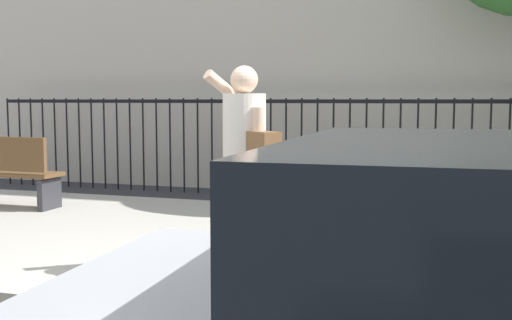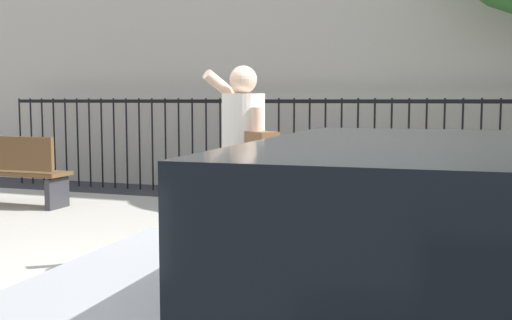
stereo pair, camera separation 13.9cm
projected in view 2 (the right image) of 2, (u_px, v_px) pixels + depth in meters
sidewalk at (254, 248)px, 6.32m from camera, size 28.00×4.40×0.15m
iron_fence at (333, 135)px, 9.70m from camera, size 12.03×0.04×1.60m
pedestrian_on_phone at (245, 156)px, 4.89m from camera, size 0.71×0.66×1.69m
street_bench at (9, 169)px, 8.28m from camera, size 1.60×0.45×0.95m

